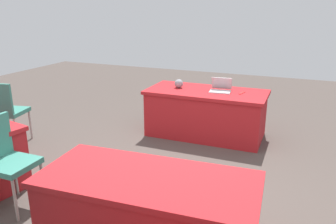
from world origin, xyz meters
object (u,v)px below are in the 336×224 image
Objects in this scene: chair_aisle at (6,109)px; laptop_silver at (221,89)px; yarn_ball at (179,84)px; table_foreground at (206,113)px; table_mid_right at (148,217)px; scissors_red at (242,93)px; chair_tucked_left at (6,157)px.

laptop_silver is (-2.86, -1.54, 0.22)m from chair_aisle.
table_foreground is at bearing 178.76° from yarn_ball.
laptop_silver reaches higher than table_mid_right.
yarn_ball is at bearing -77.09° from scissors_red.
laptop_silver is at bearing 16.63° from chair_aisle.
table_mid_right is at bearing 84.77° from chair_tucked_left.
chair_tucked_left is (1.31, 2.76, 0.18)m from table_foreground.
chair_tucked_left reaches higher than laptop_silver.
yarn_ball reaches higher than table_mid_right.
table_foreground is 1.05× the size of table_mid_right.
chair_aisle reaches higher than yarn_ball.
table_foreground is 10.44× the size of scissors_red.
chair_tucked_left is 5.37× the size of scissors_red.
table_foreground is at bearing -74.00° from scissors_red.
table_mid_right is at bearing 87.28° from laptop_silver.
yarn_ball is 1.02m from scissors_red.
chair_tucked_left is (1.67, -0.13, 0.18)m from table_mid_right.
laptop_silver is at bearing -75.30° from scissors_red.
chair_aisle is at bearing 29.76° from table_foreground.
scissors_red is (-3.19, -1.56, 0.18)m from chair_aisle.
table_mid_right is 2.95m from laptop_silver.
chair_tucked_left is at bearing 64.66° from table_foreground.
scissors_red is at bearing -174.59° from table_foreground.
chair_tucked_left is at bearing -22.80° from scissors_red.
laptop_silver is (-0.22, -0.03, 0.41)m from table_foreground.
chair_tucked_left is 2.81× the size of laptop_silver.
table_mid_right is 3.31m from chair_aisle.
laptop_silver is 2.48× the size of yarn_ball.
scissors_red reaches higher than table_foreground.
chair_aisle reaches higher than table_mid_right.
yarn_ball is (0.47, -0.01, 0.44)m from table_foreground.
chair_tucked_left reaches higher than scissors_red.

